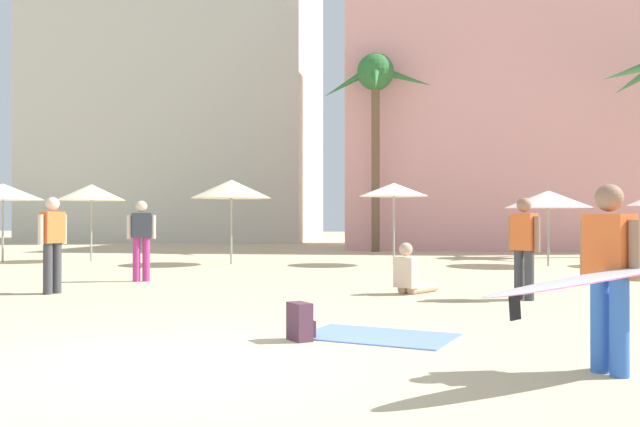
% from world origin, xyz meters
% --- Properties ---
extents(ground, '(120.00, 120.00, 0.00)m').
position_xyz_m(ground, '(0.00, 0.00, 0.00)').
color(ground, '#C6B28C').
extents(hotel_pink, '(16.48, 9.33, 12.23)m').
position_xyz_m(hotel_pink, '(7.64, 26.54, 6.12)').
color(hotel_pink, pink).
rests_on(hotel_pink, ground).
extents(hotel_tower_gray, '(16.36, 9.70, 25.06)m').
position_xyz_m(hotel_tower_gray, '(-11.94, 33.88, 12.53)').
color(hotel_tower_gray, beige).
rests_on(hotel_tower_gray, ground).
extents(palm_tree_left, '(4.50, 4.49, 7.97)m').
position_xyz_m(palm_tree_left, '(0.73, 21.00, 6.60)').
color(palm_tree_left, brown).
rests_on(palm_tree_left, ground).
extents(cafe_umbrella_1, '(2.10, 2.10, 2.41)m').
position_xyz_m(cafe_umbrella_1, '(-7.74, 13.81, 2.15)').
color(cafe_umbrella_1, gray).
rests_on(cafe_umbrella_1, ground).
extents(cafe_umbrella_2, '(2.02, 2.02, 2.37)m').
position_xyz_m(cafe_umbrella_2, '(1.66, 13.57, 2.17)').
color(cafe_umbrella_2, gray).
rests_on(cafe_umbrella_2, ground).
extents(cafe_umbrella_3, '(2.35, 2.35, 2.47)m').
position_xyz_m(cafe_umbrella_3, '(-3.05, 13.10, 2.20)').
color(cafe_umbrella_3, gray).
rests_on(cafe_umbrella_3, ground).
extents(cafe_umbrella_4, '(2.40, 2.40, 2.13)m').
position_xyz_m(cafe_umbrella_4, '(5.98, 13.61, 1.88)').
color(cafe_umbrella_4, gray).
rests_on(cafe_umbrella_4, ground).
extents(cafe_umbrella_5, '(2.44, 2.44, 2.41)m').
position_xyz_m(cafe_umbrella_5, '(-10.31, 13.16, 2.16)').
color(cafe_umbrella_5, gray).
rests_on(cafe_umbrella_5, ground).
extents(beach_towel, '(1.93, 1.53, 0.01)m').
position_xyz_m(beach_towel, '(1.81, 1.69, 0.01)').
color(beach_towel, '#6684E0').
rests_on(beach_towel, ground).
extents(backpack, '(0.35, 0.35, 0.42)m').
position_xyz_m(backpack, '(0.97, 1.33, 0.20)').
color(backpack, '#4D2E40').
rests_on(backpack, ground).
extents(person_near_left, '(2.60, 2.06, 1.65)m').
position_xyz_m(person_near_left, '(3.89, -0.01, 0.90)').
color(person_near_left, blue).
rests_on(person_near_left, ground).
extents(person_mid_right, '(0.34, 0.60, 1.73)m').
position_xyz_m(person_mid_right, '(-4.18, 5.24, 0.95)').
color(person_mid_right, '#3D3D42').
rests_on(person_mid_right, ground).
extents(person_near_right, '(0.59, 0.37, 1.72)m').
position_xyz_m(person_near_right, '(-3.55, 7.71, 0.95)').
color(person_near_right, '#B7337F').
rests_on(person_near_right, ground).
extents(person_mid_center, '(0.82, 0.96, 0.92)m').
position_xyz_m(person_mid_center, '(2.17, 6.15, 0.32)').
color(person_mid_center, '#D1A889').
rests_on(person_mid_center, ground).
extents(person_far_right, '(0.50, 0.49, 1.69)m').
position_xyz_m(person_far_right, '(4.03, 5.47, 0.93)').
color(person_far_right, '#3D3D42').
rests_on(person_far_right, ground).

